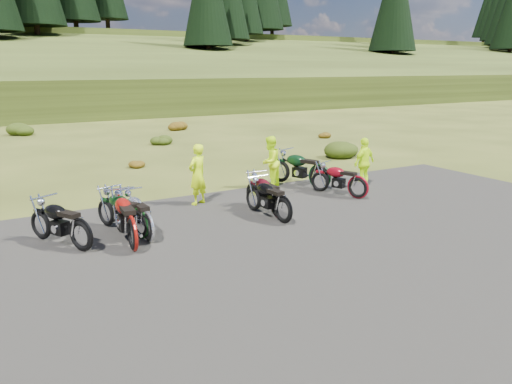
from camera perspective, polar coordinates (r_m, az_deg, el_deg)
ground at (r=12.18m, az=0.66°, el=-4.47°), size 300.00×300.00×0.00m
gravel_pad at (r=10.61m, az=6.17°, el=-7.44°), size 20.00×12.00×0.04m
hill_slope at (r=60.37m, az=-24.45°, el=9.21°), size 300.00×45.97×9.37m
conifer_34 at (r=107.35m, az=15.73°, el=20.27°), size 5.72×5.72×15.00m
conifer_35 at (r=115.86m, az=15.76°, el=20.12°), size 5.28×5.28×14.00m
conifer_38 at (r=121.17m, az=26.72°, el=18.63°), size 7.04×7.04×18.00m
conifer_39 at (r=129.56m, az=26.02°, el=18.63°), size 6.60×6.60×17.00m
conifer_40 at (r=137.96m, az=25.40°, el=18.63°), size 6.16×6.16×16.00m
conifer_41 at (r=146.30m, az=24.83°, el=18.31°), size 5.72×5.72×15.00m
shrub_3 at (r=32.14m, az=-25.20°, el=6.69°), size 1.56×1.56×0.92m
shrub_4 at (r=20.25m, az=-13.65°, el=3.32°), size 0.77×0.77×0.45m
shrub_5 at (r=26.09m, az=-10.85°, el=6.00°), size 1.03×1.03×0.61m
shrub_6 at (r=32.00m, az=-9.06°, el=7.68°), size 1.30×1.30×0.77m
shrub_7 at (r=22.42m, az=9.86°, el=5.14°), size 1.56×1.56×0.92m
shrub_8 at (r=28.35m, az=7.57°, el=6.60°), size 0.77×0.77×0.45m
motorcycle_0 at (r=11.45m, az=-19.19°, el=-6.54°), size 1.59×2.17×1.09m
motorcycle_1 at (r=11.15m, az=-13.79°, el=-6.70°), size 0.88×2.25×1.16m
motorcycle_2 at (r=11.89m, az=-13.07°, el=-5.33°), size 1.31×2.18×1.08m
motorcycle_3 at (r=11.65m, az=-12.16°, el=-5.69°), size 0.78×2.03×1.04m
motorcycle_4 at (r=13.12m, az=2.49°, el=-3.11°), size 0.71×2.06×1.08m
motorcycle_5 at (r=12.72m, az=3.13°, el=-3.69°), size 0.84×2.06×1.05m
motorcycle_6 at (r=15.33m, az=11.51°, el=-0.85°), size 1.34×2.08×1.04m
motorcycle_7 at (r=16.27m, az=7.25°, el=0.20°), size 1.58×2.47×1.23m
person_middle at (r=14.32m, az=-6.70°, el=1.89°), size 0.75×0.65×1.75m
person_right_a at (r=16.29m, az=1.60°, el=3.36°), size 1.03×0.98×1.68m
person_right_b at (r=16.64m, az=12.25°, el=3.19°), size 1.03×0.60×1.64m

